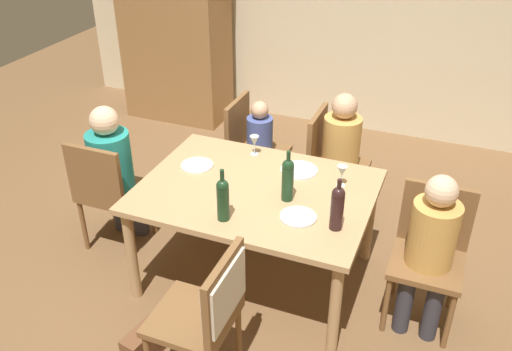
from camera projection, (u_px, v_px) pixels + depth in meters
ground_plane at (256, 275)px, 4.02m from camera, size 10.00×10.00×0.00m
rear_room_partition at (358, 2)px, 5.54m from camera, size 6.40×0.12×2.70m
armoire_cabinet at (174, 20)px, 5.90m from camera, size 1.18×0.62×2.18m
dining_table at (256, 199)px, 3.68m from camera, size 1.53×1.13×0.75m
chair_far_right at (329, 159)px, 4.42m from camera, size 0.44×0.44×0.92m
chair_left_end at (107, 188)px, 4.04m from camera, size 0.44×0.44×0.92m
chair_right_end at (430, 246)px, 3.45m from camera, size 0.44×0.44×0.92m
chair_far_left at (250, 144)px, 4.64m from camera, size 0.44×0.44×0.92m
chair_near at (212, 306)px, 2.92m from camera, size 0.46×0.44×0.92m
person_woman_host at (344, 149)px, 4.33m from camera, size 0.34×0.29×1.11m
person_man_bearded at (113, 166)px, 4.07m from camera, size 0.31×0.36×1.15m
person_man_guest at (431, 244)px, 3.31m from camera, size 0.29×0.33×1.09m
person_child_small at (262, 144)px, 4.59m from camera, size 0.25×0.22×0.94m
wine_bottle_tall_green at (223, 198)px, 3.27m from camera, size 0.08×0.08×0.34m
wine_bottle_dark_red at (288, 178)px, 3.45m from camera, size 0.08×0.08×0.35m
wine_bottle_short_olive at (337, 207)px, 3.18m from camera, size 0.08×0.08×0.33m
wine_glass_near_left at (342, 172)px, 3.62m from camera, size 0.07×0.07×0.15m
wine_glass_centre at (254, 141)px, 3.99m from camera, size 0.07×0.07×0.15m
dinner_plate_host at (298, 217)px, 3.35m from camera, size 0.23×0.23×0.01m
dinner_plate_guest_left at (197, 165)px, 3.89m from camera, size 0.23×0.23×0.01m
dinner_plate_guest_right at (299, 170)px, 3.83m from camera, size 0.26×0.26×0.01m
handbag at (144, 344)px, 3.32m from camera, size 0.17×0.30×0.22m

